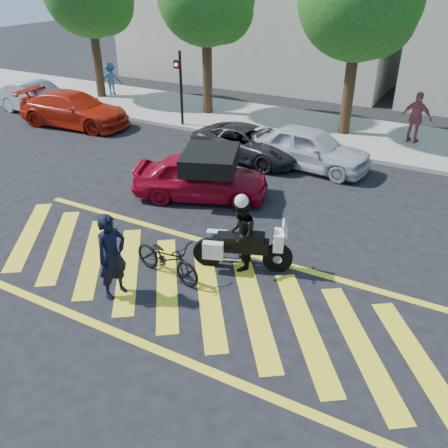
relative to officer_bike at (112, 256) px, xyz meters
The scene contains 16 objects.
ground 1.85m from the officer_bike, 35.32° to the left, with size 90.00×90.00×0.00m, color black.
sidewalk 13.00m from the officer_bike, 84.32° to the left, with size 60.00×5.00×0.15m, color #9E998E.
crosswalk 1.82m from the officer_bike, 36.15° to the left, with size 12.33×4.00×0.01m.
tree_center 13.69m from the officer_bike, 83.79° to the left, with size 4.60×4.60×7.56m.
signal_pole 11.89m from the officer_bike, 116.10° to the left, with size 0.28×0.43×3.20m.
officer_bike is the anchor object (origin of this frame).
bicycle 1.33m from the officer_bike, 60.88° to the left, with size 0.64×1.85×0.97m, color black.
police_motorcycle 2.94m from the officer_bike, 49.08° to the left, with size 2.24×1.16×1.03m.
officer_moto 2.91m from the officer_bike, 49.50° to the left, with size 0.84×0.66×1.74m, color black.
red_convertible 5.11m from the officer_bike, 99.73° to the left, with size 1.62×4.03×1.37m, color #A1071D.
parked_far_left 15.56m from the officer_bike, 143.06° to the left, with size 1.52×4.36×1.44m, color #9B9EA2.
parked_left 12.90m from the officer_bike, 137.53° to the left, with size 2.04×5.02×1.46m, color #BA1D0B.
parked_mid_left 8.78m from the officer_bike, 96.87° to the left, with size 1.97×4.27×1.19m, color black.
parked_mid_right 9.00m from the officer_bike, 82.44° to the left, with size 1.69×4.19×1.43m, color silver.
pedestrian_left 17.62m from the officer_bike, 130.35° to the left, with size 1.05×0.61×1.63m, color #315786.
pedestrian_right 13.62m from the officer_bike, 73.02° to the left, with size 1.14×0.47×1.94m, color #9D4748.
Camera 1 is at (4.72, -7.09, 6.30)m, focal length 38.00 mm.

